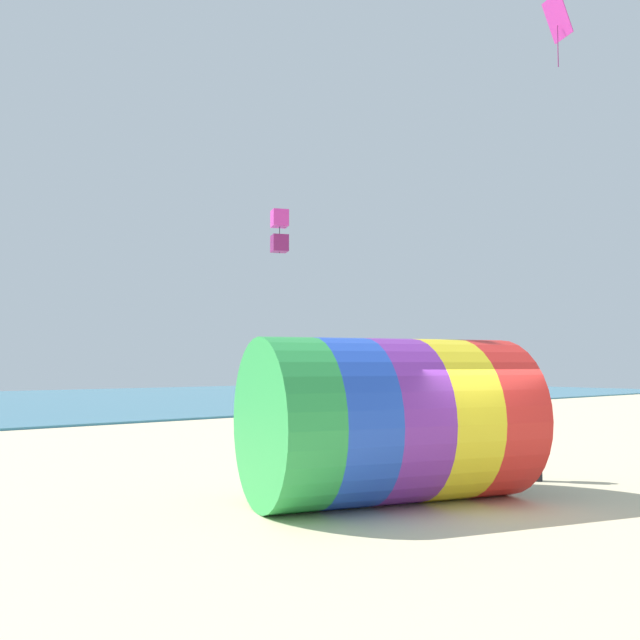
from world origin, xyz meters
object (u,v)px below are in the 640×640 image
(kite_handler, at_px, (536,444))
(kite_magenta_diamond, at_px, (557,19))
(giant_inflatable_tube, at_px, (390,420))
(kite_magenta_box, at_px, (280,231))

(kite_handler, distance_m, kite_magenta_diamond, 13.73)
(giant_inflatable_tube, xyz_separation_m, kite_handler, (4.29, -0.35, -0.73))
(kite_magenta_diamond, bearing_deg, kite_handler, -155.37)
(giant_inflatable_tube, height_order, kite_handler, giant_inflatable_tube)
(kite_magenta_box, bearing_deg, kite_handler, -100.93)
(kite_handler, distance_m, kite_magenta_box, 14.80)
(giant_inflatable_tube, distance_m, kite_handler, 4.37)
(giant_inflatable_tube, distance_m, kite_magenta_box, 15.50)
(kite_handler, bearing_deg, kite_magenta_diamond, 24.63)
(kite_magenta_box, xyz_separation_m, kite_magenta_diamond, (2.85, -10.39, 5.46))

